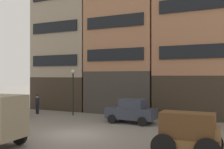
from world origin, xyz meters
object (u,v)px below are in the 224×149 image
at_px(sedan_parked_curb, 4,106).
at_px(pedestrian_officer, 37,103).
at_px(sedan_dark, 131,111).
at_px(cargo_wagon, 189,132).
at_px(streetlamp_curbside, 73,86).

relative_size(sedan_parked_curb, pedestrian_officer, 2.14).
bearing_deg(sedan_dark, sedan_parked_curb, -170.52).
xyz_separation_m(cargo_wagon, sedan_parked_curb, (-16.60, 4.97, -0.23)).
bearing_deg(sedan_parked_curb, pedestrian_officer, 57.70).
xyz_separation_m(cargo_wagon, sedan_dark, (-5.37, 6.84, -0.23)).
bearing_deg(cargo_wagon, pedestrian_officer, 153.64).
bearing_deg(pedestrian_officer, cargo_wagon, -26.36).
distance_m(cargo_wagon, pedestrian_officer, 16.78).
xyz_separation_m(cargo_wagon, pedestrian_officer, (-15.03, 7.45, -0.17)).
xyz_separation_m(sedan_parked_curb, pedestrian_officer, (1.57, 2.48, 0.07)).
distance_m(sedan_dark, pedestrian_officer, 9.69).
distance_m(cargo_wagon, streetlamp_curbside, 14.16).
relative_size(pedestrian_officer, streetlamp_curbside, 0.44).
height_order(cargo_wagon, sedan_dark, cargo_wagon).
distance_m(cargo_wagon, sedan_parked_curb, 17.33).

